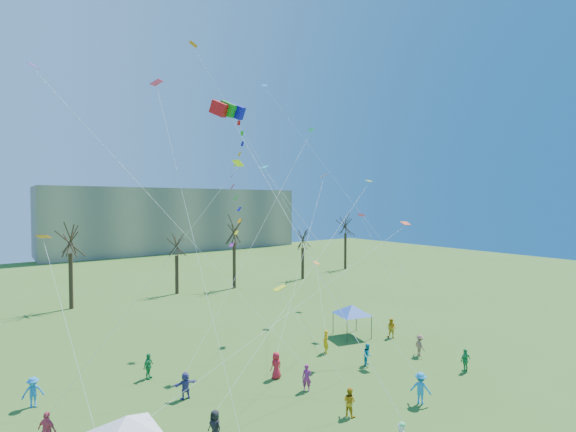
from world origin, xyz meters
TOP-DOWN VIEW (x-y plane):
  - distant_building at (22.00, 82.00)m, footprint 60.00×14.00m
  - bare_tree_row at (4.06, 35.51)m, footprint 70.06×7.73m
  - big_box_kite at (-2.32, 8.27)m, footprint 2.38×6.98m
  - canopy_tent_white at (-10.36, 4.02)m, footprint 3.72×3.72m
  - canopy_tent_blue at (10.48, 11.26)m, footprint 3.61×3.61m
  - festival_crowd at (-1.28, 6.25)m, footprint 27.00×14.11m
  - small_kites_aloft at (3.00, 12.63)m, footprint 28.19×17.83m

SIDE VIEW (x-z plane):
  - festival_crowd at x=-1.28m, z-range -0.09..1.76m
  - canopy_tent_white at x=-10.36m, z-range 0.97..3.75m
  - canopy_tent_blue at x=10.48m, z-range 0.97..3.76m
  - bare_tree_row at x=4.06m, z-range 1.55..11.47m
  - distant_building at x=22.00m, z-range 0.00..15.00m
  - big_box_kite at x=-2.32m, z-range 3.18..22.59m
  - small_kites_aloft at x=3.00m, z-range -3.57..30.41m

